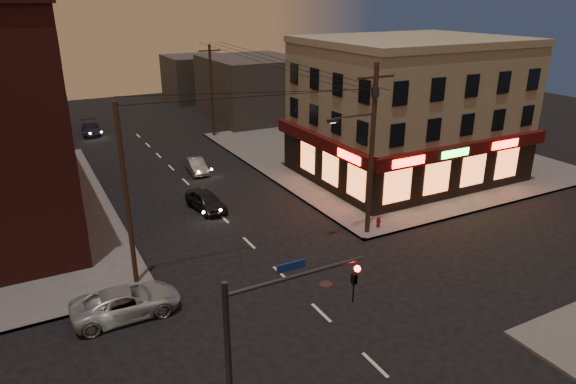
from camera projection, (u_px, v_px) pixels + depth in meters
ground at (321, 313)px, 23.24m from camera, size 120.00×120.00×0.00m
sidewalk_ne at (380, 153)px, 46.81m from camera, size 24.00×28.00×0.15m
pizza_building at (408, 109)px, 39.43m from camera, size 15.85×12.85×10.50m
bg_building_ne_a at (253, 88)px, 59.48m from camera, size 10.00×12.00×7.00m
bg_building_ne_b at (197, 78)px, 70.31m from camera, size 8.00×8.00×6.00m
utility_pole_main at (371, 142)px, 28.92m from camera, size 4.20×0.44×10.00m
utility_pole_far at (212, 91)px, 50.95m from camera, size 0.26×0.26×9.00m
utility_pole_west at (126, 197)px, 23.95m from camera, size 0.24×0.24×9.00m
traffic_signal at (262, 342)px, 14.69m from camera, size 4.49×0.32×6.47m
suv_cross at (126, 302)px, 22.88m from camera, size 4.75×2.20×1.32m
sedan_near at (206, 201)px, 34.26m from camera, size 2.06×4.05×1.32m
sedan_mid at (196, 165)px, 41.66m from camera, size 1.52×3.65×1.17m
sedan_far at (91, 128)px, 53.17m from camera, size 2.13×4.52×1.28m
fire_hydrant at (378, 221)px, 31.44m from camera, size 0.32×0.32×0.70m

